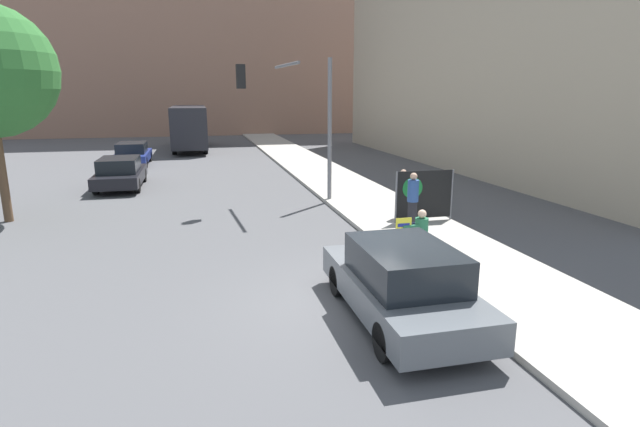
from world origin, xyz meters
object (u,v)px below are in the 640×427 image
(pedestrian_behind, at_px, (403,193))
(car_on_road_midblock, at_px, (133,154))
(protest_banner, at_px, (424,194))
(seated_protester, at_px, (422,232))
(car_on_road_nearest, at_px, (120,173))
(traffic_light_pole, at_px, (296,104))
(city_bus_on_road, at_px, (189,125))
(parked_car_curbside, at_px, (402,283))
(jogger_on_sidewalk, at_px, (413,200))

(pedestrian_behind, height_order, car_on_road_midblock, pedestrian_behind)
(protest_banner, xyz_separation_m, car_on_road_midblock, (-10.82, 17.34, -0.32))
(seated_protester, relative_size, pedestrian_behind, 0.73)
(car_on_road_nearest, bearing_deg, protest_banner, -42.00)
(pedestrian_behind, bearing_deg, car_on_road_nearest, 120.11)
(traffic_light_pole, bearing_deg, car_on_road_midblock, 119.48)
(traffic_light_pole, relative_size, city_bus_on_road, 0.51)
(car_on_road_nearest, relative_size, city_bus_on_road, 0.45)
(pedestrian_behind, xyz_separation_m, city_bus_on_road, (-7.04, 24.96, 0.93))
(city_bus_on_road, bearing_deg, traffic_light_pole, -79.07)
(parked_car_curbside, bearing_deg, car_on_road_midblock, 107.15)
(pedestrian_behind, distance_m, parked_car_curbside, 7.70)
(jogger_on_sidewalk, xyz_separation_m, car_on_road_midblock, (-10.09, 18.10, -0.32))
(city_bus_on_road, bearing_deg, car_on_road_nearest, -100.44)
(traffic_light_pole, bearing_deg, pedestrian_behind, -50.26)
(protest_banner, distance_m, traffic_light_pole, 6.01)
(jogger_on_sidewalk, bearing_deg, pedestrian_behind, -124.10)
(jogger_on_sidewalk, xyz_separation_m, protest_banner, (0.73, 0.75, -0.00))
(traffic_light_pole, xyz_separation_m, car_on_road_midblock, (-7.47, 13.21, -3.12))
(car_on_road_nearest, bearing_deg, jogger_on_sidewalk, -46.26)
(city_bus_on_road, bearing_deg, car_on_road_midblock, -111.85)
(seated_protester, height_order, parked_car_curbside, parked_car_curbside)
(pedestrian_behind, bearing_deg, seated_protester, -124.88)
(seated_protester, relative_size, parked_car_curbside, 0.27)
(car_on_road_nearest, bearing_deg, parked_car_curbside, -66.19)
(protest_banner, bearing_deg, seated_protester, -115.96)
(car_on_road_midblock, distance_m, city_bus_on_road, 8.99)
(parked_car_curbside, bearing_deg, city_bus_on_road, 97.14)
(jogger_on_sidewalk, bearing_deg, traffic_light_pole, -84.92)
(pedestrian_behind, height_order, city_bus_on_road, city_bus_on_road)
(seated_protester, relative_size, car_on_road_nearest, 0.25)
(pedestrian_behind, distance_m, traffic_light_pole, 5.35)
(traffic_light_pole, bearing_deg, parked_car_curbside, -90.73)
(city_bus_on_road, bearing_deg, protest_banner, -73.68)
(protest_banner, height_order, parked_car_curbside, protest_banner)
(car_on_road_nearest, distance_m, car_on_road_midblock, 7.91)
(jogger_on_sidewalk, relative_size, pedestrian_behind, 1.07)
(jogger_on_sidewalk, relative_size, parked_car_curbside, 0.39)
(protest_banner, relative_size, car_on_road_nearest, 0.43)
(seated_protester, distance_m, traffic_light_pole, 8.22)
(traffic_light_pole, distance_m, car_on_road_midblock, 15.49)
(traffic_light_pole, height_order, car_on_road_nearest, traffic_light_pole)
(car_on_road_midblock, bearing_deg, jogger_on_sidewalk, -60.86)
(jogger_on_sidewalk, distance_m, car_on_road_midblock, 20.72)
(protest_banner, distance_m, car_on_road_midblock, 20.44)
(pedestrian_behind, xyz_separation_m, parked_car_curbside, (-3.03, -7.07, -0.21))
(jogger_on_sidewalk, relative_size, car_on_road_midblock, 0.36)
(jogger_on_sidewalk, height_order, parked_car_curbside, jogger_on_sidewalk)
(protest_banner, distance_m, city_bus_on_road, 26.71)
(jogger_on_sidewalk, bearing_deg, seated_protester, 47.87)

